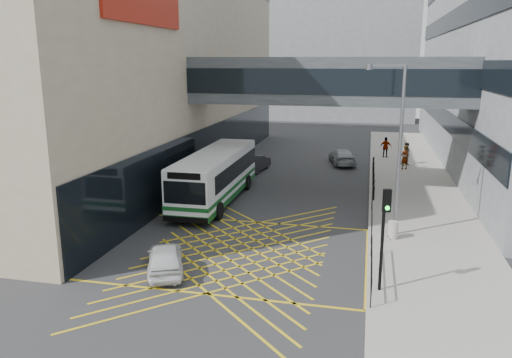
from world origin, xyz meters
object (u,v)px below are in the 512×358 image
Objects in this scene: bus at (216,175)px; street_lamp at (396,141)px; litter_bin at (393,230)px; pedestrian_a at (405,158)px; car_white at (165,258)px; car_silver at (342,156)px; car_dark at (255,163)px; pedestrian_c at (386,147)px; pedestrian_b at (407,154)px; traffic_light at (384,225)px.

street_lamp is (10.67, -4.60, 3.28)m from bus.
pedestrian_a is (1.51, 17.03, 0.51)m from litter_bin.
car_white is at bearing -152.66° from street_lamp.
pedestrian_a is at bearing 149.29° from car_silver.
car_dark is 4.93× the size of litter_bin.
car_dark reaches higher than car_white.
pedestrian_c is (10.89, 16.67, -0.61)m from bus.
car_white is 29.49m from pedestrian_c.
street_lamp is at bearing -93.69° from pedestrian_b.
litter_bin is 19.02m from pedestrian_b.
street_lamp is (10.26, -13.75, 4.30)m from car_dark.
street_lamp reaches higher than pedestrian_b.
bus is 5.97× the size of pedestrian_a.
pedestrian_b is at bearing 66.24° from traffic_light.
litter_bin is 0.47× the size of pedestrian_c.
pedestrian_a is 1.02× the size of pedestrian_c.
pedestrian_c reaches higher than car_white.
street_lamp reaches higher than pedestrian_c.
traffic_light reaches higher than car_dark.
pedestrian_b reaches higher than car_dark.
bus is at bearing 149.24° from street_lamp.
traffic_light reaches higher than pedestrian_c.
bus is 2.47× the size of car_silver.
traffic_light is 2.16× the size of pedestrian_b.
car_silver is 19.02m from litter_bin.
bus is 2.78× the size of traffic_light.
car_dark is at bearing 87.16° from bus.
traffic_light is (8.89, -0.16, 2.17)m from car_white.
pedestrian_a is at bearing -138.29° from car_white.
litter_bin is (0.08, -0.64, -4.38)m from street_lamp.
litter_bin is (9.55, 5.94, -0.03)m from car_white.
street_lamp is 4.43m from litter_bin.
pedestrian_a is (2.18, 23.13, -1.70)m from traffic_light.
car_dark is at bearing 42.04° from pedestrian_c.
car_white is 4.52× the size of litter_bin.
street_lamp reaches higher than car_dark.
traffic_light is 6.52m from litter_bin.
street_lamp reaches higher than car_white.
litter_bin is at bearing 65.64° from traffic_light.
street_lamp is at bearing 95.79° from pedestrian_c.
street_lamp is at bearing -23.59° from bus.
traffic_light is at bearing 83.98° from car_silver.
bus is 11.29m from car_white.
car_white is 25.34m from car_silver.
bus is 15.21m from traffic_light.
pedestrian_c reaches higher than litter_bin.
car_silver is at bearing -175.21° from pedestrian_b.
pedestrian_a reaches higher than car_white.
street_lamp is 4.49× the size of pedestrian_b.
traffic_light reaches higher than car_silver.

